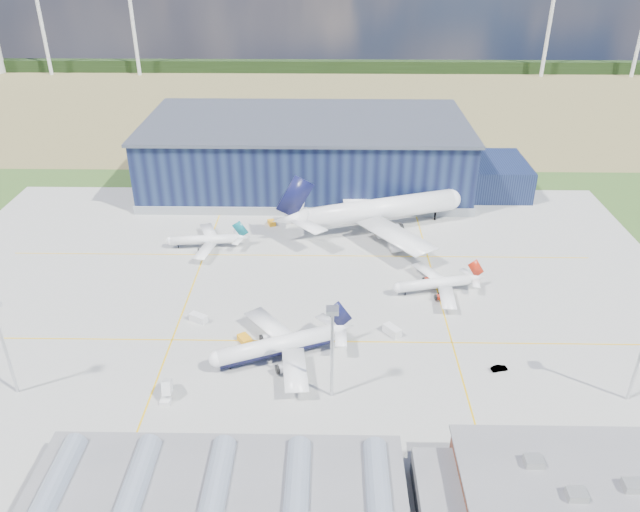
{
  "coord_description": "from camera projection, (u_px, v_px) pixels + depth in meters",
  "views": [
    {
      "loc": [
        9.28,
        -136.54,
        92.88
      ],
      "look_at": [
        6.63,
        17.67,
        9.32
      ],
      "focal_mm": 35.0,
      "sensor_mm": 36.0,
      "label": 1
    }
  ],
  "objects": [
    {
      "name": "gse_tug_a",
      "position": [
        245.0,
        339.0,
        154.93
      ],
      "size": [
        4.2,
        4.6,
        1.64
      ],
      "primitive_type": "cube",
      "rotation": [
        0.0,
        0.0,
        0.6
      ],
      "color": "orange",
      "rests_on": "ground"
    },
    {
      "name": "horizon_dressing",
      "position": [
        27.0,
        20.0,
        409.82
      ],
      "size": [
        440.2,
        18.0,
        70.0
      ],
      "color": "white",
      "rests_on": "ground"
    },
    {
      "name": "hangar",
      "position": [
        314.0,
        156.0,
        242.19
      ],
      "size": [
        145.0,
        62.0,
        26.1
      ],
      "color": "#101635",
      "rests_on": "ground"
    },
    {
      "name": "car_b",
      "position": [
        499.0,
        368.0,
        145.23
      ],
      "size": [
        4.13,
        2.29,
        1.29
      ],
      "primitive_type": "imported",
      "rotation": [
        0.0,
        0.0,
        1.82
      ],
      "color": "#99999E",
      "rests_on": "ground"
    },
    {
      "name": "light_mast_center",
      "position": [
        332.0,
        339.0,
        130.54
      ],
      "size": [
        2.6,
        2.6,
        23.0
      ],
      "color": "silver",
      "rests_on": "ground"
    },
    {
      "name": "light_mast_west",
      "position": [
        1.0,
        335.0,
        131.6
      ],
      "size": [
        2.6,
        2.6,
        23.0
      ],
      "color": "silver",
      "rests_on": "ground"
    },
    {
      "name": "treeline",
      "position": [
        317.0,
        66.0,
        426.25
      ],
      "size": [
        600.0,
        8.0,
        8.0
      ],
      "primitive_type": "cube",
      "color": "black",
      "rests_on": "ground"
    },
    {
      "name": "gse_van_c",
      "position": [
        521.0,
        447.0,
        122.64
      ],
      "size": [
        5.46,
        2.64,
        2.61
      ],
      "primitive_type": "cube",
      "rotation": [
        0.0,
        0.0,
        1.58
      ],
      "color": "silver",
      "rests_on": "ground"
    },
    {
      "name": "airliner_regional",
      "position": [
        204.0,
        235.0,
        197.97
      ],
      "size": [
        28.95,
        28.42,
        8.72
      ],
      "primitive_type": null,
      "rotation": [
        0.0,
        0.0,
        3.23
      ],
      "color": "white",
      "rests_on": "ground"
    },
    {
      "name": "airliner_navy",
      "position": [
        276.0,
        338.0,
        146.83
      ],
      "size": [
        47.74,
        47.31,
        11.98
      ],
      "primitive_type": null,
      "rotation": [
        0.0,
        0.0,
        3.54
      ],
      "color": "white",
      "rests_on": "ground"
    },
    {
      "name": "ops_building",
      "position": [
        590.0,
        493.0,
        108.55
      ],
      "size": [
        46.0,
        23.0,
        10.9
      ],
      "color": "brown",
      "rests_on": "ground"
    },
    {
      "name": "gse_van_a",
      "position": [
        198.0,
        318.0,
        162.74
      ],
      "size": [
        5.28,
        4.24,
        2.12
      ],
      "primitive_type": "cube",
      "rotation": [
        0.0,
        0.0,
        1.06
      ],
      "color": "silver",
      "rests_on": "ground"
    },
    {
      "name": "glass_concourse",
      "position": [
        238.0,
        493.0,
        110.01
      ],
      "size": [
        78.0,
        23.0,
        8.6
      ],
      "color": "black",
      "rests_on": "ground"
    },
    {
      "name": "airliner_widebody",
      "position": [
        381.0,
        199.0,
        207.14
      ],
      "size": [
        85.2,
        84.3,
        21.95
      ],
      "primitive_type": null,
      "rotation": [
        0.0,
        0.0,
        0.33
      ],
      "color": "white",
      "rests_on": "ground"
    },
    {
      "name": "gse_van_b",
      "position": [
        392.0,
        331.0,
        157.71
      ],
      "size": [
        4.78,
        5.31,
        2.26
      ],
      "primitive_type": "cube",
      "rotation": [
        0.0,
        0.0,
        0.64
      ],
      "color": "silver",
      "rests_on": "ground"
    },
    {
      "name": "ground",
      "position": [
        294.0,
        319.0,
        164.42
      ],
      "size": [
        600.0,
        600.0,
        0.0
      ],
      "primitive_type": "plane",
      "color": "#2A4B1C",
      "rests_on": "ground"
    },
    {
      "name": "airstair",
      "position": [
        168.0,
        390.0,
        137.19
      ],
      "size": [
        2.6,
        4.98,
        3.04
      ],
      "primitive_type": "cube",
      "rotation": [
        0.0,
        0.0,
        0.15
      ],
      "color": "silver",
      "rests_on": "ground"
    },
    {
      "name": "apron",
      "position": [
        296.0,
        298.0,
        173.2
      ],
      "size": [
        220.0,
        160.0,
        0.08
      ],
      "color": "#999994",
      "rests_on": "ground"
    },
    {
      "name": "car_a",
      "position": [
        485.0,
        457.0,
        121.35
      ],
      "size": [
        3.4,
        1.75,
        1.11
      ],
      "primitive_type": "imported",
      "rotation": [
        0.0,
        0.0,
        1.43
      ],
      "color": "#99999E",
      "rests_on": "ground"
    },
    {
      "name": "gse_tug_c",
      "position": [
        272.0,
        223.0,
        214.44
      ],
      "size": [
        3.28,
        4.09,
        1.55
      ],
      "primitive_type": "cube",
      "rotation": [
        0.0,
        0.0,
        0.34
      ],
      "color": "orange",
      "rests_on": "ground"
    },
    {
      "name": "airliner_red",
      "position": [
        435.0,
        279.0,
        174.0
      ],
      "size": [
        32.6,
        32.16,
        8.9
      ],
      "primitive_type": null,
      "rotation": [
        0.0,
        0.0,
        3.37
      ],
      "color": "white",
      "rests_on": "ground"
    },
    {
      "name": "farmland",
      "position": [
        315.0,
        103.0,
        357.82
      ],
      "size": [
        600.0,
        220.0,
        0.01
      ],
      "primitive_type": "cube",
      "color": "olive",
      "rests_on": "ground"
    },
    {
      "name": "gse_cart_b",
      "position": [
        318.0,
        217.0,
        218.53
      ],
      "size": [
        3.7,
        3.62,
        1.35
      ],
      "primitive_type": "cube",
      "rotation": [
        0.0,
        0.0,
        0.84
      ],
      "color": "silver",
      "rests_on": "ground"
    }
  ]
}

